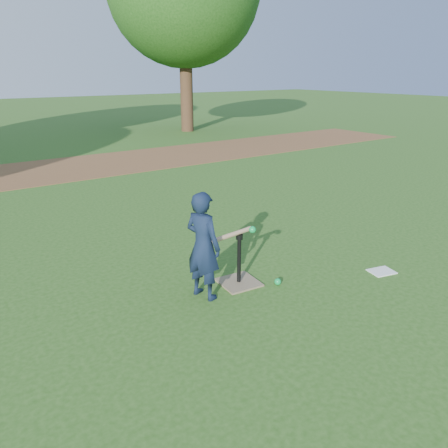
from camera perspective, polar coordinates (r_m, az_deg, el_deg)
ground at (r=5.20m, az=1.49°, el=-7.49°), size 80.00×80.00×0.00m
dirt_strip at (r=11.79m, az=-21.03°, el=6.64°), size 24.00×3.00×0.01m
child at (r=4.64m, az=-2.74°, el=-2.88°), size 0.40×0.50×1.19m
wiffle_ball_ground at (r=5.14m, az=7.03°, el=-7.49°), size 0.08×0.08×0.08m
clipboard at (r=5.77m, az=19.90°, el=-5.85°), size 0.35×0.29×0.01m
batting_tee at (r=5.11m, az=1.96°, el=-6.63°), size 0.47×0.47×0.61m
swing_action at (r=4.83m, az=1.35°, el=-1.36°), size 0.65×0.14×0.08m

